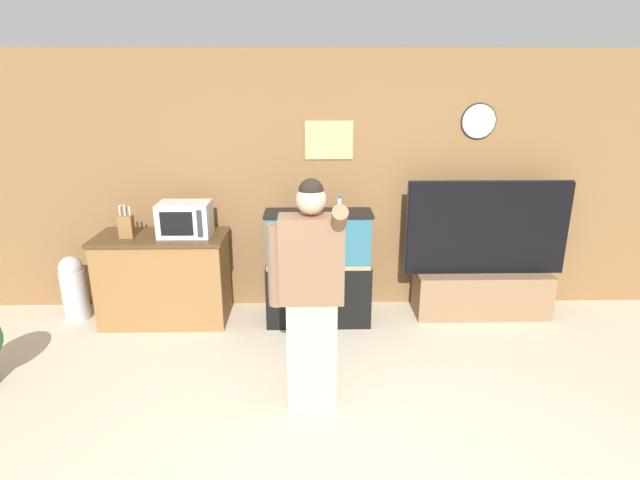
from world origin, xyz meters
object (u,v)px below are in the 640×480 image
aquarium_on_stand (318,269)px  counter_island (165,278)px  person_standing (310,293)px  microwave (185,219)px  tv_on_stand (483,277)px  knife_block (126,226)px  trash_bin (74,287)px

aquarium_on_stand → counter_island: bearing=176.9°
counter_island → person_standing: (1.44, -1.38, 0.43)m
aquarium_on_stand → microwave: bearing=176.1°
aquarium_on_stand → tv_on_stand: tv_on_stand is taller
counter_island → person_standing: size_ratio=0.74×
person_standing → knife_block: bearing=142.5°
knife_block → aquarium_on_stand: bearing=-0.7°
knife_block → person_standing: (1.73, -1.32, -0.12)m
knife_block → tv_on_stand: 3.53m
person_standing → trash_bin: person_standing is taller
knife_block → trash_bin: knife_block is taller
knife_block → microwave: bearing=6.6°
microwave → trash_bin: 1.37m
microwave → knife_block: microwave is taller
counter_island → aquarium_on_stand: size_ratio=1.10×
counter_island → person_standing: 2.04m
aquarium_on_stand → trash_bin: 2.45m
counter_island → aquarium_on_stand: 1.52m
knife_block → person_standing: bearing=-37.5°
microwave → person_standing: size_ratio=0.29×
person_standing → trash_bin: 2.81m
microwave → trash_bin: size_ratio=0.73×
knife_block → tv_on_stand: bearing=2.0°
knife_block → person_standing: size_ratio=0.19×
microwave → knife_block: 0.55m
knife_block → trash_bin: (-0.63, 0.10, -0.66)m
person_standing → trash_bin: (-2.36, 1.42, -0.54)m
counter_island → knife_block: knife_block is taller
tv_on_stand → person_standing: size_ratio=0.95×
counter_island → knife_block: bearing=-168.9°
counter_island → trash_bin: (-0.92, 0.04, -0.10)m
microwave → person_standing: bearing=-49.4°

